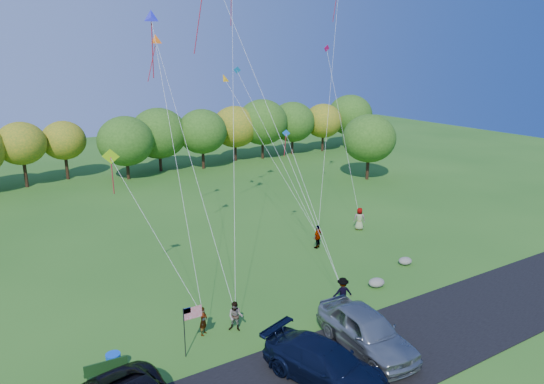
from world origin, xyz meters
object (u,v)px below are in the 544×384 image
Objects in this scene: flyer_d at (318,237)px; flyer_b at (236,316)px; flyer_a at (203,321)px; flyer_e at (359,219)px; trash_barrel at (114,364)px; minivan_silver at (366,330)px; park_bench at (106,370)px; minivan_navy at (325,364)px; flyer_c at (343,293)px.

flyer_b is at bearing 10.50° from flyer_d.
flyer_a is 18.76m from flyer_e.
flyer_e is at bearing 69.32° from flyer_b.
flyer_e is at bearing 21.60° from trash_barrel.
minivan_silver is 3.15× the size of flyer_e.
trash_barrel is (-4.67, -0.84, -0.28)m from flyer_a.
park_bench is (-16.92, -7.53, -0.34)m from flyer_d.
flyer_a is at bearing 62.36° from flyer_e.
minivan_silver is 8.10m from flyer_a.
flyer_e is (14.09, 13.98, 0.01)m from minivan_navy.
flyer_c is (4.83, 4.76, -0.02)m from minivan_navy.
park_bench is at bearing 0.75° from flyer_d.
flyer_b is at bearing -60.41° from flyer_a.
flyer_e reaches higher than flyer_b.
minivan_navy is at bearing -160.73° from minivan_silver.
minivan_navy reaches higher than trash_barrel.
flyer_c reaches higher than minivan_navy.
minivan_silver is at bearing 83.67° from flyer_c.
minivan_silver reaches higher than flyer_e.
flyer_e is (17.08, 7.77, 0.16)m from flyer_a.
flyer_c is 1.83× the size of trash_barrel.
flyer_c is 12.51m from trash_barrel.
flyer_a is at bearing 4.95° from flyer_d.
trash_barrel is (-7.66, 5.37, -0.43)m from minivan_navy.
minivan_navy is at bearing -34.73° from flyer_b.
flyer_a is 1.65m from flyer_b.
park_bench is (-5.09, -1.19, -0.22)m from flyer_a.
minivan_silver is at bearing -5.05° from flyer_b.
minivan_navy is 9.36m from trash_barrel.
minivan_navy is 5.87m from flyer_b.
minivan_silver reaches higher than trash_barrel.
trash_barrel is (-10.80, 4.45, -0.57)m from minivan_silver.
flyer_e reaches higher than flyer_c.
flyer_a is 5.23m from park_bench.
minivan_navy is 6.05× the size of trash_barrel.
flyer_b is 1.65× the size of trash_barrel.
flyer_e reaches higher than trash_barrel.
flyer_c is at bearing 2.64° from park_bench.
trash_barrel is (-21.75, -8.61, -0.44)m from flyer_e.
trash_barrel is (-6.24, -0.32, -0.32)m from flyer_b.
flyer_c is 13.07m from flyer_e.
minivan_silver is 4.20m from flyer_c.
minivan_silver is 6.01× the size of trash_barrel.
flyer_c is at bearing 82.77° from flyer_e.
minivan_navy reaches higher than flyer_a.
flyer_b is at bearing 136.75° from minivan_silver.
flyer_e is 1.01× the size of park_bench.
park_bench is at bearing 129.81° from minivan_navy.
minivan_silver is 11.70m from trash_barrel.
flyer_e is at bearing 53.04° from minivan_silver.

